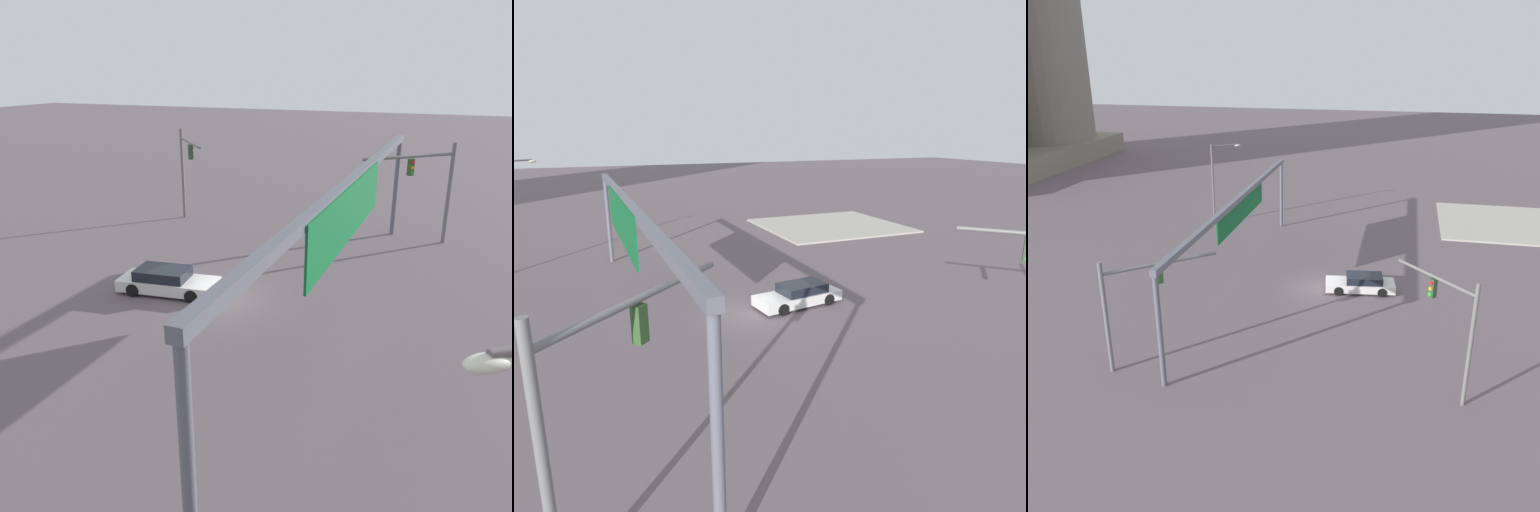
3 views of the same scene
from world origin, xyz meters
The scene contains 5 objects.
ground_plane centered at (0.00, 0.00, 0.00)m, with size 228.42×228.42×0.00m, color #5F5259.
sidewalk_corner centered at (18.70, -15.49, 0.07)m, with size 12.28×13.32×0.15m, color #AEA99E.
traffic_signal_opposite_side centered at (-11.95, 8.14, 4.10)m, with size 4.32×4.74×6.19m.
overhead_sign_gantry centered at (0.46, 5.97, 5.42)m, with size 27.44×0.43×6.39m.
sedan_car_approaching centered at (0.23, -2.81, 0.58)m, with size 2.49×4.99×1.21m.
Camera 2 is at (-21.43, 8.11, 9.30)m, focal length 32.70 mm.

